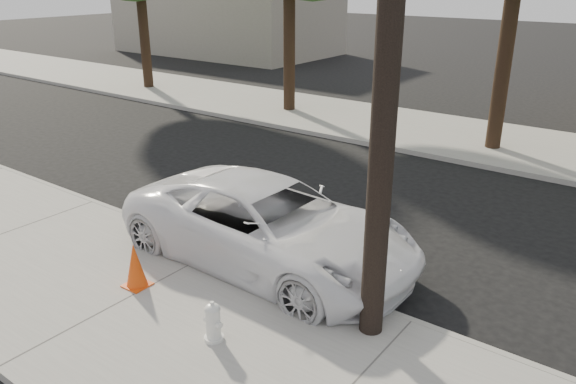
# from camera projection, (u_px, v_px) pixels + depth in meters

# --- Properties ---
(ground) EXTENTS (120.00, 120.00, 0.00)m
(ground) POSITION_uv_depth(u_px,v_px,m) (286.00, 219.00, 12.41)
(ground) COLOR black
(ground) RESTS_ON ground
(near_sidewalk) EXTENTS (90.00, 4.40, 0.15)m
(near_sidewalk) POSITION_uv_depth(u_px,v_px,m) (128.00, 301.00, 9.17)
(near_sidewalk) COLOR gray
(near_sidewalk) RESTS_ON ground
(far_sidewalk) EXTENTS (90.00, 5.00, 0.15)m
(far_sidewalk) POSITION_uv_depth(u_px,v_px,m) (439.00, 134.00, 18.73)
(far_sidewalk) COLOR gray
(far_sidewalk) RESTS_ON ground
(curb_near) EXTENTS (90.00, 0.12, 0.16)m
(curb_near) POSITION_uv_depth(u_px,v_px,m) (221.00, 252.00, 10.81)
(curb_near) COLOR #9E9B93
(curb_near) RESTS_ON ground
(building_far) EXTENTS (14.00, 8.00, 5.00)m
(building_far) POSITION_uv_depth(u_px,v_px,m) (227.00, 14.00, 37.56)
(building_far) COLOR gray
(building_far) RESTS_ON ground
(utility_pole) EXTENTS (1.40, 0.34, 9.00)m
(utility_pole) POSITION_uv_depth(u_px,v_px,m) (391.00, 8.00, 6.68)
(utility_pole) COLOR black
(utility_pole) RESTS_ON near_sidewalk
(police_cruiser) EXTENTS (5.79, 2.76, 1.59)m
(police_cruiser) POSITION_uv_depth(u_px,v_px,m) (269.00, 225.00, 10.24)
(police_cruiser) COLOR white
(police_cruiser) RESTS_ON ground
(fire_hydrant) EXTENTS (0.31, 0.29, 0.59)m
(fire_hydrant) POSITION_uv_depth(u_px,v_px,m) (213.00, 323.00, 8.00)
(fire_hydrant) COLOR silver
(fire_hydrant) RESTS_ON near_sidewalk
(traffic_cone) EXTENTS (0.41, 0.41, 0.79)m
(traffic_cone) POSITION_uv_depth(u_px,v_px,m) (135.00, 266.00, 9.36)
(traffic_cone) COLOR #EA470C
(traffic_cone) RESTS_ON near_sidewalk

